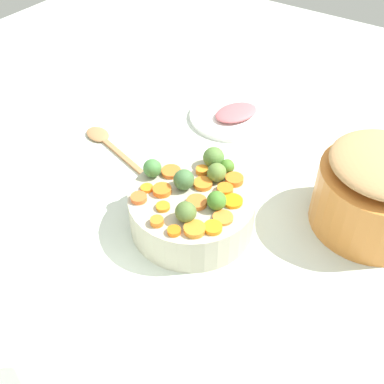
% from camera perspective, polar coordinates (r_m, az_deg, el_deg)
% --- Properties ---
extents(tabletop, '(2.40, 2.40, 0.02)m').
position_cam_1_polar(tabletop, '(0.94, 0.91, -6.19)').
color(tabletop, silver).
rests_on(tabletop, ground).
extents(serving_bowl_carrots, '(0.25, 0.25, 0.08)m').
position_cam_1_polar(serving_bowl_carrots, '(0.93, 0.00, -2.29)').
color(serving_bowl_carrots, '#B6B199').
rests_on(serving_bowl_carrots, tabletop).
extents(metal_pot, '(0.23, 0.23, 0.13)m').
position_cam_1_polar(metal_pot, '(0.98, 21.33, -0.76)').
color(metal_pot, orange).
rests_on(metal_pot, tabletop).
extents(carrot_slice_0, '(0.04, 0.04, 0.01)m').
position_cam_1_polar(carrot_slice_0, '(0.92, 1.33, 1.01)').
color(carrot_slice_0, orange).
rests_on(carrot_slice_0, serving_bowl_carrots).
extents(carrot_slice_1, '(0.03, 0.03, 0.01)m').
position_cam_1_polar(carrot_slice_1, '(0.95, 1.23, 2.63)').
color(carrot_slice_1, orange).
rests_on(carrot_slice_1, serving_bowl_carrots).
extents(carrot_slice_2, '(0.03, 0.03, 0.01)m').
position_cam_1_polar(carrot_slice_2, '(0.87, -3.56, -1.80)').
color(carrot_slice_2, orange).
rests_on(carrot_slice_2, serving_bowl_carrots).
extents(carrot_slice_3, '(0.04, 0.04, 0.01)m').
position_cam_1_polar(carrot_slice_3, '(0.85, 3.78, -3.13)').
color(carrot_slice_3, orange).
rests_on(carrot_slice_3, serving_bowl_carrots).
extents(carrot_slice_4, '(0.03, 0.03, 0.01)m').
position_cam_1_polar(carrot_slice_4, '(0.83, -2.20, -4.76)').
color(carrot_slice_4, orange).
rests_on(carrot_slice_4, serving_bowl_carrots).
extents(carrot_slice_5, '(0.05, 0.05, 0.01)m').
position_cam_1_polar(carrot_slice_5, '(0.93, 5.16, 1.52)').
color(carrot_slice_5, orange).
rests_on(carrot_slice_5, serving_bowl_carrots).
extents(carrot_slice_6, '(0.03, 0.03, 0.01)m').
position_cam_1_polar(carrot_slice_6, '(0.91, -5.51, 0.48)').
color(carrot_slice_6, orange).
rests_on(carrot_slice_6, serving_bowl_carrots).
extents(carrot_slice_7, '(0.03, 0.03, 0.01)m').
position_cam_1_polar(carrot_slice_7, '(0.84, -4.29, -3.59)').
color(carrot_slice_7, orange).
rests_on(carrot_slice_7, serving_bowl_carrots).
extents(carrot_slice_8, '(0.04, 0.04, 0.01)m').
position_cam_1_polar(carrot_slice_8, '(0.89, -6.48, -0.72)').
color(carrot_slice_8, orange).
rests_on(carrot_slice_8, serving_bowl_carrots).
extents(carrot_slice_9, '(0.04, 0.04, 0.01)m').
position_cam_1_polar(carrot_slice_9, '(0.88, 0.58, -1.26)').
color(carrot_slice_9, orange).
rests_on(carrot_slice_9, serving_bowl_carrots).
extents(carrot_slice_10, '(0.05, 0.05, 0.01)m').
position_cam_1_polar(carrot_slice_10, '(0.91, -3.50, 0.37)').
color(carrot_slice_10, orange).
rests_on(carrot_slice_10, serving_bowl_carrots).
extents(carrot_slice_11, '(0.06, 0.06, 0.01)m').
position_cam_1_polar(carrot_slice_11, '(0.83, 0.31, -4.53)').
color(carrot_slice_11, orange).
rests_on(carrot_slice_11, serving_bowl_carrots).
extents(carrot_slice_12, '(0.05, 0.05, 0.01)m').
position_cam_1_polar(carrot_slice_12, '(0.83, 2.56, -4.34)').
color(carrot_slice_12, orange).
rests_on(carrot_slice_12, serving_bowl_carrots).
extents(carrot_slice_13, '(0.05, 0.05, 0.01)m').
position_cam_1_polar(carrot_slice_13, '(0.95, -2.56, 2.48)').
color(carrot_slice_13, orange).
rests_on(carrot_slice_13, serving_bowl_carrots).
extents(carrot_slice_14, '(0.04, 0.04, 0.01)m').
position_cam_1_polar(carrot_slice_14, '(0.90, 4.04, 0.32)').
color(carrot_slice_14, orange).
rests_on(carrot_slice_14, serving_bowl_carrots).
extents(carrot_slice_15, '(0.05, 0.05, 0.01)m').
position_cam_1_polar(carrot_slice_15, '(0.89, 4.98, -1.11)').
color(carrot_slice_15, orange).
rests_on(carrot_slice_15, serving_bowl_carrots).
extents(brussels_sprout_0, '(0.04, 0.04, 0.04)m').
position_cam_1_polar(brussels_sprout_0, '(0.93, -4.84, 2.91)').
color(brussels_sprout_0, '#45813E').
rests_on(brussels_sprout_0, serving_bowl_carrots).
extents(brussels_sprout_1, '(0.04, 0.04, 0.04)m').
position_cam_1_polar(brussels_sprout_1, '(0.92, 3.02, 2.39)').
color(brussels_sprout_1, olive).
rests_on(brussels_sprout_1, serving_bowl_carrots).
extents(brussels_sprout_2, '(0.04, 0.04, 0.04)m').
position_cam_1_polar(brussels_sprout_2, '(0.86, 3.01, -1.04)').
color(brussels_sprout_2, '#46812A').
rests_on(brussels_sprout_2, serving_bowl_carrots).
extents(brussels_sprout_3, '(0.04, 0.04, 0.04)m').
position_cam_1_polar(brussels_sprout_3, '(0.95, 2.65, 4.21)').
color(brussels_sprout_3, '#567F38').
rests_on(brussels_sprout_3, serving_bowl_carrots).
extents(brussels_sprout_4, '(0.03, 0.03, 0.03)m').
position_cam_1_polar(brussels_sprout_4, '(0.94, 4.31, 3.14)').
color(brussels_sprout_4, '#4B8029').
rests_on(brussels_sprout_4, serving_bowl_carrots).
extents(brussels_sprout_5, '(0.04, 0.04, 0.04)m').
position_cam_1_polar(brussels_sprout_5, '(0.84, -0.76, -2.44)').
color(brussels_sprout_5, '#537134').
rests_on(brussels_sprout_5, serving_bowl_carrots).
extents(brussels_sprout_6, '(0.04, 0.04, 0.04)m').
position_cam_1_polar(brussels_sprout_6, '(0.90, -1.00, 1.52)').
color(brussels_sprout_6, '#436F3D').
rests_on(brussels_sprout_6, serving_bowl_carrots).
extents(wooden_spoon, '(0.27, 0.10, 0.01)m').
position_cam_1_polar(wooden_spoon, '(1.18, -10.32, 5.99)').
color(wooden_spoon, '#AE7A4C').
rests_on(wooden_spoon, tabletop).
extents(casserole_dish, '(0.25, 0.25, 0.12)m').
position_cam_1_polar(casserole_dish, '(0.80, -19.09, -13.31)').
color(casserole_dish, white).
rests_on(casserole_dish, tabletop).
extents(ham_plate, '(0.22, 0.22, 0.01)m').
position_cam_1_polar(ham_plate, '(1.25, 4.86, 9.15)').
color(ham_plate, white).
rests_on(ham_plate, tabletop).
extents(ham_slice_main, '(0.12, 0.14, 0.02)m').
position_cam_1_polar(ham_slice_main, '(1.24, 5.38, 9.60)').
color(ham_slice_main, '#CA646B').
rests_on(ham_slice_main, ham_plate).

